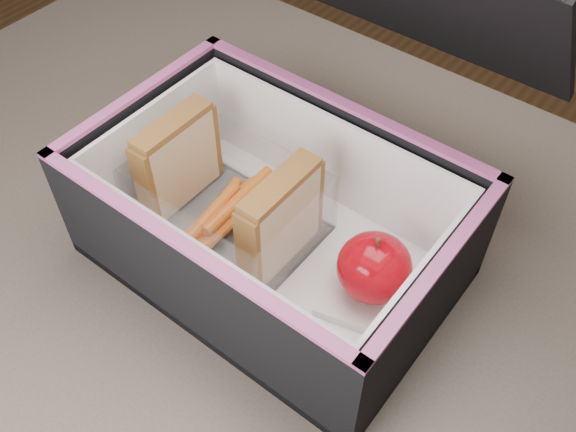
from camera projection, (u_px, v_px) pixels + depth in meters
name	position (u px, v px, depth m)	size (l,w,h in m)	color
kitchen_table	(298.00, 346.00, 0.67)	(1.20, 0.80, 0.75)	brown
lunch_bag	(277.00, 208.00, 0.58)	(0.33, 0.36, 0.29)	black
plastic_tub	(228.00, 200.00, 0.61)	(0.17, 0.12, 0.07)	white
sandwich_left	(178.00, 160.00, 0.63)	(0.02, 0.09, 0.10)	#CFB284
sandwich_right	(281.00, 220.00, 0.57)	(0.02, 0.09, 0.10)	#CFB284
carrot_sticks	(223.00, 214.00, 0.62)	(0.05, 0.15, 0.03)	#D74F1B
paper_napkin	(370.00, 291.00, 0.58)	(0.08, 0.08, 0.01)	white
red_apple	(374.00, 267.00, 0.56)	(0.09, 0.09, 0.07)	#9A0006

